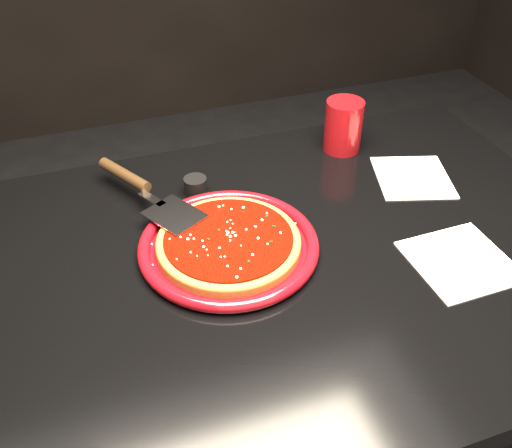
{
  "coord_description": "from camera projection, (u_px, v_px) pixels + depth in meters",
  "views": [
    {
      "loc": [
        -0.26,
        -0.67,
        1.39
      ],
      "look_at": [
        0.0,
        0.07,
        0.77
      ],
      "focal_mm": 40.0,
      "sensor_mm": 36.0,
      "label": 1
    }
  ],
  "objects": [
    {
      "name": "pizza_crust_rim",
      "position": [
        229.0,
        241.0,
        0.97
      ],
      "size": [
        0.32,
        0.32,
        0.02
      ],
      "primitive_type": "torus",
      "rotation": [
        0.0,
        0.0,
        -0.37
      ],
      "color": "brown",
      "rests_on": "plate"
    },
    {
      "name": "pizza_server",
      "position": [
        148.0,
        191.0,
        1.05
      ],
      "size": [
        0.24,
        0.33,
        0.02
      ],
      "primitive_type": null,
      "rotation": [
        0.0,
        0.0,
        0.51
      ],
      "color": "silver",
      "rests_on": "plate"
    },
    {
      "name": "napkin_b",
      "position": [
        413.0,
        177.0,
        1.15
      ],
      "size": [
        0.18,
        0.19,
        0.0
      ],
      "primitive_type": "cube",
      "rotation": [
        0.0,
        0.0,
        -0.3
      ],
      "color": "white",
      "rests_on": "table"
    },
    {
      "name": "pizza_sauce",
      "position": [
        228.0,
        239.0,
        0.96
      ],
      "size": [
        0.28,
        0.28,
        0.01
      ],
      "primitive_type": "cylinder",
      "rotation": [
        0.0,
        0.0,
        -0.37
      ],
      "color": "#620B02",
      "rests_on": "plate"
    },
    {
      "name": "ramekin",
      "position": [
        195.0,
        186.0,
        1.1
      ],
      "size": [
        0.04,
        0.04,
        0.03
      ],
      "primitive_type": "cylinder",
      "rotation": [
        0.0,
        0.0,
        -0.0
      ],
      "color": "black",
      "rests_on": "table"
    },
    {
      "name": "parmesan_dusting",
      "position": [
        228.0,
        236.0,
        0.96
      ],
      "size": [
        0.21,
        0.21,
        0.01
      ],
      "primitive_type": null,
      "color": "beige",
      "rests_on": "plate"
    },
    {
      "name": "pizza_crust",
      "position": [
        229.0,
        244.0,
        0.97
      ],
      "size": [
        0.32,
        0.32,
        0.01
      ],
      "primitive_type": "cylinder",
      "rotation": [
        0.0,
        0.0,
        -0.37
      ],
      "color": "brown",
      "rests_on": "plate"
    },
    {
      "name": "basil_flecks",
      "position": [
        228.0,
        237.0,
        0.96
      ],
      "size": [
        0.19,
        0.19,
        0.0
      ],
      "primitive_type": null,
      "color": "black",
      "rests_on": "plate"
    },
    {
      "name": "table",
      "position": [
        267.0,
        392.0,
        1.19
      ],
      "size": [
        1.2,
        0.8,
        0.75
      ],
      "primitive_type": "cube",
      "color": "black",
      "rests_on": "floor"
    },
    {
      "name": "napkin_a",
      "position": [
        460.0,
        261.0,
        0.95
      ],
      "size": [
        0.16,
        0.16,
        0.0
      ],
      "primitive_type": "cube",
      "rotation": [
        0.0,
        0.0,
        0.02
      ],
      "color": "white",
      "rests_on": "table"
    },
    {
      "name": "plate",
      "position": [
        229.0,
        245.0,
        0.97
      ],
      "size": [
        0.4,
        0.4,
        0.02
      ],
      "primitive_type": "cylinder",
      "rotation": [
        0.0,
        0.0,
        -0.37
      ],
      "color": "maroon",
      "rests_on": "table"
    },
    {
      "name": "cup",
      "position": [
        343.0,
        126.0,
        1.21
      ],
      "size": [
        0.1,
        0.1,
        0.11
      ],
      "primitive_type": "cylinder",
      "rotation": [
        0.0,
        0.0,
        0.35
      ],
      "color": "maroon",
      "rests_on": "table"
    }
  ]
}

